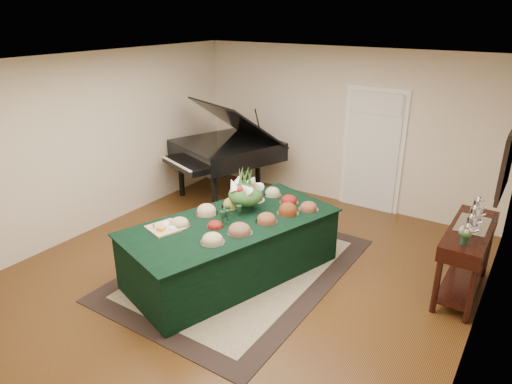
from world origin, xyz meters
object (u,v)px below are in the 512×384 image
Objects in this scene: mahogany_sideboard at (468,243)px; grand_piano at (226,149)px; floral_centerpiece at (245,190)px; buffet_table at (232,248)px.

grand_piano is at bearing 167.97° from mahogany_sideboard.
grand_piano is at bearing 133.01° from floral_centerpiece.
floral_centerpiece reaches higher than buffet_table.
floral_centerpiece is 2.79m from mahogany_sideboard.
buffet_table is 6.34× the size of floral_centerpiece.
floral_centerpiece is (-0.05, 0.38, 0.66)m from buffet_table.
grand_piano reaches higher than mahogany_sideboard.
mahogany_sideboard reaches higher than buffet_table.
mahogany_sideboard is at bearing -12.03° from grand_piano.
grand_piano reaches higher than buffet_table.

